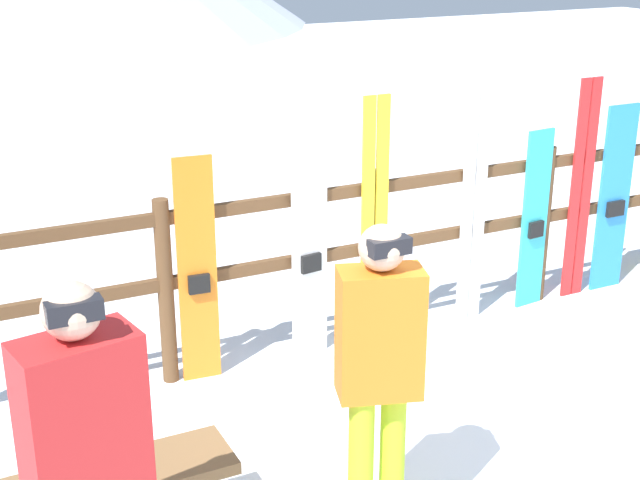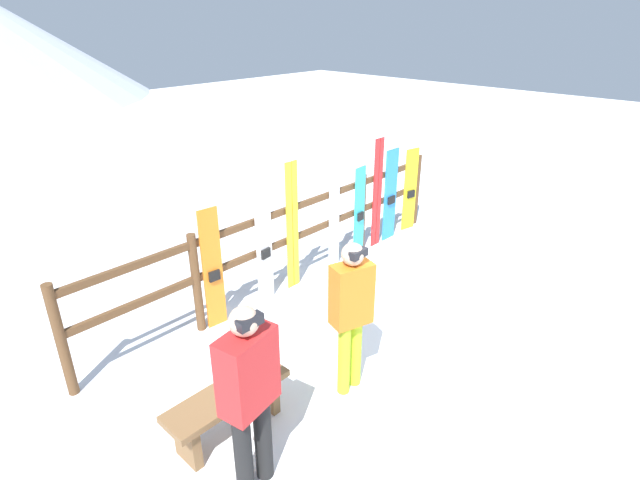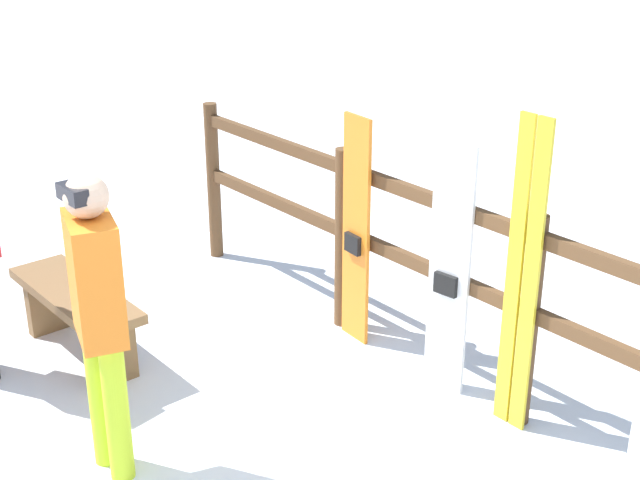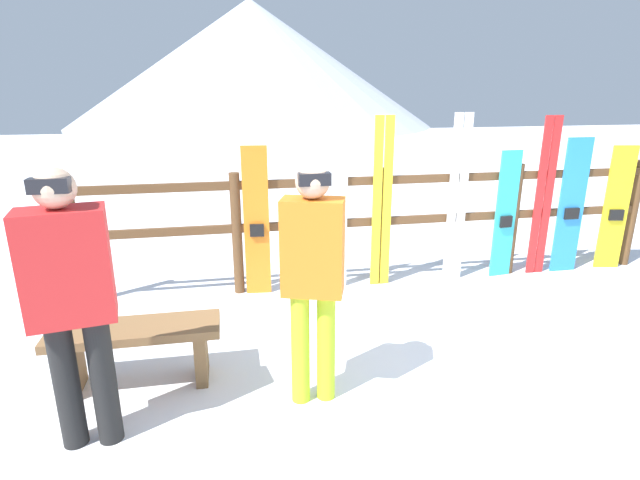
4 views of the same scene
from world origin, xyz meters
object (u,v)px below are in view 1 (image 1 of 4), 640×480
person_orange (379,362)px  ski_pair_white (474,205)px  ski_pair_yellow (374,223)px  snowboard_cyan (535,220)px  snowboard_orange (197,272)px  person_red (86,454)px  snowboard_white (310,252)px  ski_pair_red (581,190)px  snowboard_blue (614,199)px

person_orange → ski_pair_white: bearing=45.2°
person_orange → ski_pair_yellow: ski_pair_yellow is taller
ski_pair_white → snowboard_cyan: size_ratio=1.28×
snowboard_orange → person_red: bearing=-118.9°
person_orange → snowboard_orange: bearing=97.2°
snowboard_cyan → snowboard_white: bearing=180.0°
person_orange → ski_pair_white: 2.58m
ski_pair_yellow → ski_pair_red: 1.79m
snowboard_orange → ski_pair_red: bearing=0.1°
snowboard_orange → snowboard_cyan: (2.61, -0.00, -0.05)m
ski_pair_yellow → snowboard_cyan: (1.36, -0.00, -0.18)m
person_red → snowboard_blue: bearing=24.1°
ski_pair_yellow → ski_pair_red: bearing=-0.0°
person_red → snowboard_cyan: 4.22m
snowboard_orange → ski_pair_yellow: (1.25, 0.00, 0.13)m
ski_pair_yellow → ski_pair_white: size_ratio=0.99×
ski_pair_yellow → ski_pair_white: 0.80m
snowboard_white → snowboard_cyan: 1.85m
person_red → ski_pair_yellow: (2.35, 2.00, -0.07)m
person_orange → snowboard_white: (0.54, 1.83, -0.18)m
snowboard_orange → ski_pair_white: ski_pair_white is taller
snowboard_white → snowboard_cyan: size_ratio=1.09×
person_orange → ski_pair_yellow: 2.10m
snowboard_orange → snowboard_cyan: size_ratio=1.08×
snowboard_cyan → person_orange: bearing=-142.5°
person_orange → snowboard_white: person_orange is taller
ski_pair_yellow → snowboard_blue: 2.13m
snowboard_white → ski_pair_yellow: size_ratio=0.86×
snowboard_blue → person_red: bearing=-155.9°
snowboard_white → ski_pair_yellow: 0.50m
snowboard_blue → snowboard_cyan: bearing=-180.0°
person_red → ski_pair_red: bearing=25.8°
person_orange → ski_pair_white: (1.82, 1.83, -0.05)m
ski_pair_yellow → snowboard_cyan: size_ratio=1.27×
snowboard_white → ski_pair_red: (2.27, 0.00, 0.12)m
ski_pair_yellow → ski_pair_white: (0.80, 0.00, 0.01)m
snowboard_orange → ski_pair_white: bearing=0.1°
snowboard_orange → snowboard_blue: bearing=0.0°
person_red → snowboard_blue: size_ratio=1.09×
snowboard_cyan → ski_pair_yellow: bearing=179.9°
ski_pair_yellow → person_orange: bearing=-119.1°
person_orange → snowboard_orange: size_ratio=1.07×
ski_pair_yellow → ski_pair_white: ski_pair_white is taller
person_red → ski_pair_red: ski_pair_red is taller
ski_pair_white → ski_pair_red: 0.98m
snowboard_orange → ski_pair_yellow: bearing=0.2°
person_orange → snowboard_cyan: 3.01m
snowboard_cyan → person_red: bearing=-151.7°
ski_pair_white → snowboard_orange: bearing=-179.9°
snowboard_orange → ski_pair_white: 2.06m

